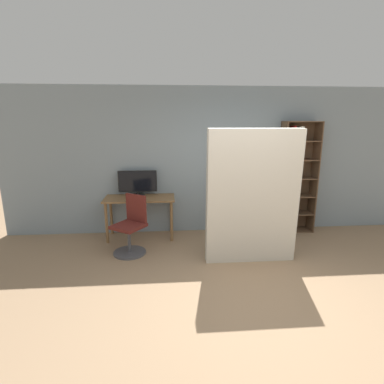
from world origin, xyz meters
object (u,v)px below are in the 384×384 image
at_px(bookshelf, 293,178).
at_px(mattress_near, 253,198).
at_px(monitor, 138,183).
at_px(office_chair, 131,230).

xyz_separation_m(bookshelf, mattress_near, (-1.12, -1.24, -0.04)).
bearing_deg(bookshelf, monitor, -179.98).
xyz_separation_m(office_chair, mattress_near, (1.84, -0.45, 0.61)).
relative_size(monitor, office_chair, 0.74).
relative_size(monitor, bookshelf, 0.33).
bearing_deg(office_chair, mattress_near, -13.72).
xyz_separation_m(monitor, office_chair, (-0.05, -0.79, -0.61)).
bearing_deg(office_chair, monitor, 86.06).
xyz_separation_m(office_chair, bookshelf, (2.96, 0.79, 0.65)).
bearing_deg(mattress_near, office_chair, 166.28).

